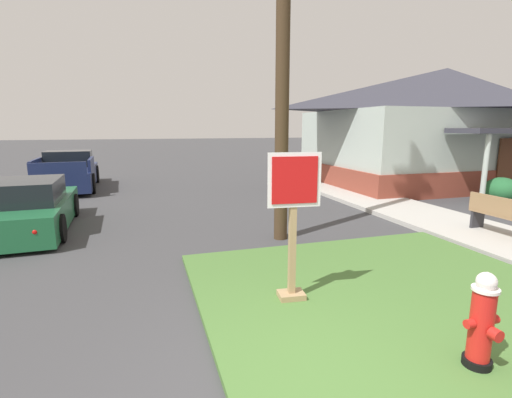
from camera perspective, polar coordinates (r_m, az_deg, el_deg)
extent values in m
cube|color=#477033|center=(5.98, 19.24, -13.31)|extent=(5.44, 4.78, 0.08)
cube|color=#B2AFA8|center=(11.02, 24.83, -2.55)|extent=(2.20, 14.35, 0.12)
cylinder|color=black|center=(4.65, 30.69, -20.61)|extent=(0.27, 0.28, 0.08)
cylinder|color=red|center=(4.46, 31.21, -16.16)|extent=(0.22, 0.22, 0.72)
cylinder|color=silver|center=(4.31, 31.71, -11.66)|extent=(0.25, 0.25, 0.03)
sphere|color=silver|center=(4.29, 31.82, -10.73)|extent=(0.19, 0.19, 0.19)
cube|color=silver|center=(4.26, 31.91, -9.85)|extent=(0.04, 0.04, 0.04)
cylinder|color=red|center=(4.34, 29.88, -16.24)|extent=(0.08, 0.09, 0.09)
cylinder|color=red|center=(4.55, 32.57, -15.26)|extent=(0.08, 0.09, 0.09)
cylinder|color=red|center=(4.38, 32.81, -17.06)|extent=(0.12, 0.09, 0.12)
cube|color=#A3845B|center=(5.09, 5.61, -4.70)|extent=(0.10, 0.10, 1.98)
cube|color=#A3845B|center=(5.42, 5.41, -14.40)|extent=(0.39, 0.31, 0.08)
cube|color=white|center=(4.90, 5.93, 2.90)|extent=(0.72, 0.08, 0.73)
cube|color=red|center=(4.89, 5.98, 2.87)|extent=(0.62, 0.07, 0.62)
cylinder|color=black|center=(6.48, -4.71, -11.11)|extent=(0.70, 0.70, 0.02)
cube|color=#1E6038|center=(10.37, -31.44, -1.96)|extent=(1.92, 4.22, 0.64)
cube|color=black|center=(10.08, -31.99, 0.90)|extent=(1.58, 1.97, 0.56)
cylinder|color=black|center=(11.81, -34.04, -1.33)|extent=(0.25, 0.63, 0.62)
cylinder|color=black|center=(11.50, -26.16, -0.85)|extent=(0.25, 0.63, 0.62)
cylinder|color=black|center=(9.01, -27.90, -4.01)|extent=(0.25, 0.63, 0.62)
sphere|color=white|center=(12.41, -31.98, 0.15)|extent=(0.14, 0.14, 0.14)
sphere|color=white|center=(12.23, -27.23, 0.46)|extent=(0.14, 0.14, 0.14)
sphere|color=red|center=(8.31, -30.73, -4.32)|extent=(0.12, 0.12, 0.12)
cube|color=#19234C|center=(16.69, -26.79, 3.10)|extent=(2.24, 5.13, 0.68)
cube|color=black|center=(17.32, -26.72, 5.49)|extent=(1.80, 1.40, 0.68)
cube|color=#19234C|center=(15.90, -30.65, 4.45)|extent=(0.22, 2.11, 0.44)
cube|color=#19234C|center=(15.67, -23.92, 4.97)|extent=(0.22, 2.11, 0.44)
cube|color=#19234C|center=(14.20, -28.06, 4.09)|extent=(1.77, 0.20, 0.44)
cylinder|color=black|center=(18.31, -29.12, 3.11)|extent=(0.30, 0.77, 0.76)
cylinder|color=black|center=(18.11, -23.35, 3.52)|extent=(0.30, 0.77, 0.76)
cylinder|color=black|center=(15.36, -30.78, 1.70)|extent=(0.30, 0.77, 0.76)
cylinder|color=black|center=(15.13, -23.90, 2.18)|extent=(0.30, 0.77, 0.76)
cube|color=#93704C|center=(9.63, 34.24, -2.22)|extent=(0.40, 1.69, 0.06)
cube|color=#93704C|center=(9.45, 33.70, -1.01)|extent=(0.05, 1.69, 0.38)
cube|color=#2D2D33|center=(10.16, 30.76, -2.62)|extent=(0.36, 0.06, 0.41)
cube|color=brown|center=(18.60, 26.08, 3.69)|extent=(10.73, 6.49, 0.90)
cube|color=#B2C1B7|center=(18.50, 26.49, 8.45)|extent=(10.52, 6.36, 2.20)
pyramid|color=#33333D|center=(18.56, 27.03, 14.63)|extent=(11.27, 6.81, 1.81)
cylinder|color=#B2C1B7|center=(13.68, 31.65, 3.97)|extent=(0.16, 0.16, 2.32)
cube|color=brown|center=(16.32, 34.04, 4.20)|extent=(0.90, 0.06, 2.00)
ellipsoid|color=#266334|center=(14.50, 33.41, 1.13)|extent=(1.04, 1.04, 0.84)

